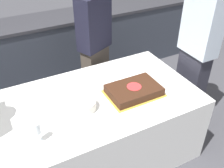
% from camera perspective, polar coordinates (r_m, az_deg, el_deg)
% --- Properties ---
extents(ground_plane, '(14.00, 14.00, 0.00)m').
position_cam_1_polar(ground_plane, '(2.85, -3.16, -14.77)').
color(ground_plane, '#424247').
extents(back_counter, '(4.40, 0.58, 0.92)m').
position_cam_1_polar(back_counter, '(3.79, -13.80, 7.04)').
color(back_counter, '#333842').
rests_on(back_counter, ground_plane).
extents(dining_table, '(1.86, 1.06, 0.73)m').
position_cam_1_polar(dining_table, '(2.58, -3.42, -9.52)').
color(dining_table, silver).
rests_on(dining_table, ground_plane).
extents(cake, '(0.50, 0.35, 0.08)m').
position_cam_1_polar(cake, '(2.38, 4.79, -1.35)').
color(cake, gold).
rests_on(cake, dining_table).
extents(plate_stack, '(0.23, 0.23, 0.09)m').
position_cam_1_polar(plate_stack, '(2.21, -6.49, -4.49)').
color(plate_stack, white).
rests_on(plate_stack, dining_table).
extents(wine_glass, '(0.06, 0.06, 0.18)m').
position_cam_1_polar(wine_glass, '(1.95, -16.05, -9.42)').
color(wine_glass, white).
rests_on(wine_glass, dining_table).
extents(side_plate_near_cake, '(0.18, 0.18, 0.00)m').
position_cam_1_polar(side_plate_near_cake, '(2.62, 1.88, 1.63)').
color(side_plate_near_cake, white).
rests_on(side_plate_near_cake, dining_table).
extents(person_cutting_cake, '(0.42, 0.34, 1.63)m').
position_cam_1_polar(person_cutting_cake, '(2.98, -3.82, 8.65)').
color(person_cutting_cake, '#4C4238').
rests_on(person_cutting_cake, ground_plane).
extents(person_seated_right, '(0.20, 0.38, 1.71)m').
position_cam_1_polar(person_seated_right, '(2.83, 17.88, 6.23)').
color(person_seated_right, '#282833').
rests_on(person_seated_right, ground_plane).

